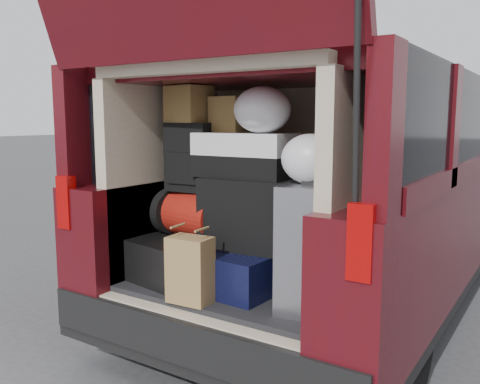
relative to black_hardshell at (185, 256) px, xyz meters
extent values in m
cylinder|color=black|center=(-0.43, 0.27, -0.35)|extent=(0.24, 0.64, 0.64)
cylinder|color=black|center=(1.21, 0.27, -0.35)|extent=(0.24, 0.64, 0.64)
cylinder|color=black|center=(-0.43, 3.57, -0.35)|extent=(0.24, 0.64, 0.64)
cube|color=black|center=(0.39, 1.94, -0.41)|extent=(1.90, 4.85, 0.08)
cube|color=#490C16|center=(-0.40, 1.94, 0.03)|extent=(0.33, 4.85, 0.80)
cube|color=#490C16|center=(1.17, 1.94, 0.03)|extent=(0.33, 4.85, 0.80)
cube|color=#490C16|center=(0.39, 1.94, 1.06)|extent=(1.82, 4.46, 0.10)
cube|color=black|center=(-0.49, 1.84, 0.77)|extent=(0.12, 4.25, 0.68)
cube|color=black|center=(1.27, 1.84, 0.77)|extent=(0.12, 4.25, 0.68)
cube|color=black|center=(0.39, -0.42, -0.27)|extent=(1.86, 0.16, 0.22)
cube|color=#990505|center=(-0.47, -0.46, 0.35)|extent=(0.10, 0.06, 0.30)
cube|color=#990505|center=(1.25, -0.46, 0.35)|extent=(0.10, 0.06, 0.30)
cube|color=black|center=(0.39, 0.14, -0.15)|extent=(1.24, 1.05, 0.06)
cube|color=beige|center=(-0.27, 0.14, 0.45)|extent=(0.08, 1.05, 1.15)
cube|color=beige|center=(1.05, 0.14, 0.45)|extent=(0.08, 1.05, 1.15)
cube|color=beige|center=(0.39, 0.70, 0.45)|extent=(1.34, 0.06, 1.15)
cube|color=beige|center=(0.39, 0.14, 1.06)|extent=(1.34, 1.05, 0.06)
cylinder|color=black|center=(1.23, -0.53, 0.98)|extent=(0.02, 0.90, 0.76)
cube|color=black|center=(0.39, 0.14, -0.40)|extent=(1.24, 1.05, 0.55)
cube|color=black|center=(0.00, 0.00, 0.00)|extent=(0.54, 0.67, 0.24)
cube|color=black|center=(0.43, 0.00, -0.01)|extent=(0.44, 0.53, 0.22)
cube|color=silver|center=(0.85, -0.05, 0.19)|extent=(0.33, 0.45, 0.62)
cube|color=#9D7E46|center=(0.30, -0.33, 0.05)|extent=(0.23, 0.16, 0.34)
cube|color=#9F1B0E|center=(0.04, 0.03, 0.26)|extent=(0.46, 0.34, 0.27)
cube|color=black|center=(0.44, 0.07, 0.30)|extent=(0.57, 0.38, 0.39)
cube|color=black|center=(0.02, 0.05, 0.59)|extent=(0.29, 0.18, 0.40)
cube|color=white|center=(0.38, 0.07, 0.62)|extent=(0.55, 0.29, 0.24)
cube|color=brown|center=(0.00, 0.06, 0.90)|extent=(0.26, 0.22, 0.21)
cube|color=brown|center=(0.24, 0.13, 0.84)|extent=(0.22, 0.18, 0.20)
ellipsoid|color=white|center=(0.51, 0.03, 0.86)|extent=(0.34, 0.32, 0.25)
ellipsoid|color=white|center=(0.84, -0.07, 0.62)|extent=(0.30, 0.29, 0.24)
camera|label=1|loc=(1.89, -2.29, 0.81)|focal=38.00mm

